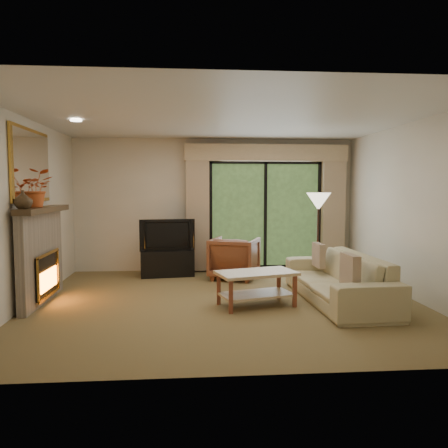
{
  "coord_description": "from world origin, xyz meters",
  "views": [
    {
      "loc": [
        -0.52,
        -6.15,
        1.63
      ],
      "look_at": [
        0.0,
        0.3,
        1.1
      ],
      "focal_mm": 35.0,
      "sensor_mm": 36.0,
      "label": 1
    }
  ],
  "objects": [
    {
      "name": "floor",
      "position": [
        0.0,
        0.0,
        0.0
      ],
      "size": [
        5.5,
        5.5,
        0.0
      ],
      "primitive_type": "plane",
      "color": "brown",
      "rests_on": "ground"
    },
    {
      "name": "ceiling",
      "position": [
        0.0,
        0.0,
        2.6
      ],
      "size": [
        5.5,
        5.5,
        0.0
      ],
      "primitive_type": "plane",
      "rotation": [
        3.14,
        0.0,
        0.0
      ],
      "color": "silver",
      "rests_on": "ground"
    },
    {
      "name": "wall_back",
      "position": [
        0.0,
        2.5,
        1.3
      ],
      "size": [
        5.0,
        0.0,
        5.0
      ],
      "primitive_type": "plane",
      "rotation": [
        1.57,
        0.0,
        0.0
      ],
      "color": "beige",
      "rests_on": "ground"
    },
    {
      "name": "wall_front",
      "position": [
        0.0,
        -2.5,
        1.3
      ],
      "size": [
        5.0,
        0.0,
        5.0
      ],
      "primitive_type": "plane",
      "rotation": [
        -1.57,
        0.0,
        0.0
      ],
      "color": "beige",
      "rests_on": "ground"
    },
    {
      "name": "wall_left",
      "position": [
        -2.75,
        0.0,
        1.3
      ],
      "size": [
        0.0,
        5.0,
        5.0
      ],
      "primitive_type": "plane",
      "rotation": [
        1.57,
        0.0,
        1.57
      ],
      "color": "beige",
      "rests_on": "ground"
    },
    {
      "name": "wall_right",
      "position": [
        2.75,
        0.0,
        1.3
      ],
      "size": [
        0.0,
        5.0,
        5.0
      ],
      "primitive_type": "plane",
      "rotation": [
        1.57,
        0.0,
        -1.57
      ],
      "color": "beige",
      "rests_on": "ground"
    },
    {
      "name": "fireplace",
      "position": [
        -2.63,
        0.2,
        0.69
      ],
      "size": [
        0.24,
        1.7,
        1.37
      ],
      "primitive_type": null,
      "color": "gray",
      "rests_on": "floor"
    },
    {
      "name": "mirror",
      "position": [
        -2.71,
        0.2,
        1.95
      ],
      "size": [
        0.07,
        1.45,
        1.02
      ],
      "primitive_type": null,
      "color": "gold",
      "rests_on": "wall_left"
    },
    {
      "name": "sliding_door",
      "position": [
        1.0,
        2.45,
        1.1
      ],
      "size": [
        2.26,
        0.1,
        2.16
      ],
      "primitive_type": null,
      "color": "black",
      "rests_on": "floor"
    },
    {
      "name": "curtain_left",
      "position": [
        -0.35,
        2.34,
        1.2
      ],
      "size": [
        0.45,
        0.18,
        2.35
      ],
      "primitive_type": "cube",
      "color": "tan",
      "rests_on": "floor"
    },
    {
      "name": "curtain_right",
      "position": [
        2.35,
        2.34,
        1.2
      ],
      "size": [
        0.45,
        0.18,
        2.35
      ],
      "primitive_type": "cube",
      "color": "tan",
      "rests_on": "floor"
    },
    {
      "name": "cornice",
      "position": [
        1.0,
        2.36,
        2.32
      ],
      "size": [
        3.2,
        0.24,
        0.32
      ],
      "primitive_type": "cube",
      "color": "tan",
      "rests_on": "wall_back"
    },
    {
      "name": "media_console",
      "position": [
        -0.93,
        1.95,
        0.24
      ],
      "size": [
        1.02,
        0.56,
        0.49
      ],
      "primitive_type": "cube",
      "rotation": [
        0.0,
        0.0,
        0.13
      ],
      "color": "black",
      "rests_on": "floor"
    },
    {
      "name": "tv",
      "position": [
        -0.93,
        1.95,
        0.78
      ],
      "size": [
        1.02,
        0.26,
        0.58
      ],
      "primitive_type": "imported",
      "rotation": [
        0.0,
        0.0,
        0.13
      ],
      "color": "black",
      "rests_on": "media_console"
    },
    {
      "name": "armchair",
      "position": [
        0.29,
        1.61,
        0.38
      ],
      "size": [
        1.04,
        1.05,
        0.75
      ],
      "primitive_type": "imported",
      "rotation": [
        0.0,
        0.0,
        2.78
      ],
      "color": "brown",
      "rests_on": "floor"
    },
    {
      "name": "sofa",
      "position": [
        1.61,
        -0.12,
        0.34
      ],
      "size": [
        1.0,
        2.38,
        0.69
      ],
      "primitive_type": "imported",
      "rotation": [
        0.0,
        0.0,
        -1.53
      ],
      "color": "tan",
      "rests_on": "floor"
    },
    {
      "name": "pillow_near",
      "position": [
        1.53,
        -0.8,
        0.58
      ],
      "size": [
        0.13,
        0.43,
        0.42
      ],
      "primitive_type": "cube",
      "rotation": [
        0.0,
        0.0,
        0.04
      ],
      "color": "#4E2C20",
      "rests_on": "sofa"
    },
    {
      "name": "pillow_far",
      "position": [
        1.53,
        0.56,
        0.57
      ],
      "size": [
        0.11,
        0.38,
        0.38
      ],
      "primitive_type": "cube",
      "rotation": [
        0.0,
        0.0,
        0.04
      ],
      "color": "#4E2C20",
      "rests_on": "sofa"
    },
    {
      "name": "coffee_table",
      "position": [
        0.41,
        -0.25,
        0.24
      ],
      "size": [
        1.19,
        0.85,
        0.48
      ],
      "primitive_type": null,
      "rotation": [
        0.0,
        0.0,
        0.27
      ],
      "color": "tan",
      "rests_on": "floor"
    },
    {
      "name": "floor_lamp",
      "position": [
        1.71,
        1.2,
        0.78
      ],
      "size": [
        0.48,
        0.48,
        1.55
      ],
      "primitive_type": null,
      "rotation": [
        0.0,
        0.0,
        -0.16
      ],
      "color": "beige",
      "rests_on": "floor"
    },
    {
      "name": "vase",
      "position": [
        -2.61,
        -0.45,
        1.49
      ],
      "size": [
        0.25,
        0.25,
        0.24
      ],
      "primitive_type": "imported",
      "rotation": [
        0.0,
        0.0,
        -0.08
      ],
      "color": "#3D2D1B",
      "rests_on": "fireplace"
    },
    {
      "name": "branches",
      "position": [
        -2.61,
        0.01,
        1.63
      ],
      "size": [
        0.54,
        0.49,
        0.52
      ],
      "primitive_type": "imported",
      "rotation": [
        0.0,
        0.0,
        0.19
      ],
      "color": "#BE5023",
      "rests_on": "fireplace"
    }
  ]
}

